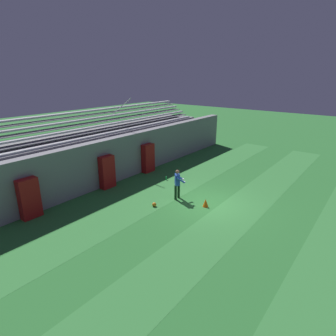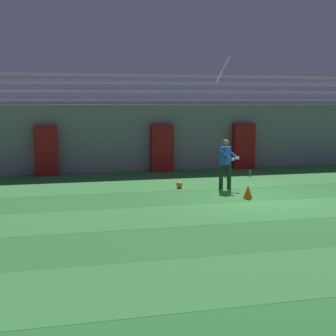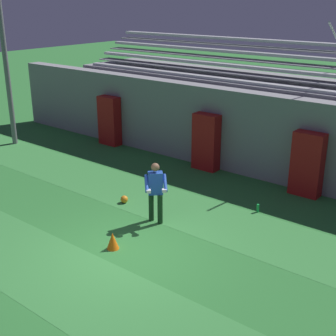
% 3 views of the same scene
% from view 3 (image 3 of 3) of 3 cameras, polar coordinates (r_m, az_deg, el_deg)
% --- Properties ---
extents(ground_plane, '(80.00, 80.00, 0.00)m').
position_cam_3_polar(ground_plane, '(11.22, -5.04, -10.39)').
color(ground_plane, '#2D7533').
extents(turf_stripe_mid, '(28.00, 2.20, 0.01)m').
position_cam_3_polar(turf_stripe_mid, '(10.31, -11.35, -13.78)').
color(turf_stripe_mid, '#38843D').
rests_on(turf_stripe_mid, ground).
extents(turf_stripe_far, '(28.00, 2.20, 0.01)m').
position_cam_3_polar(turf_stripe_far, '(13.12, 3.36, -5.55)').
color(turf_stripe_far, '#38843D').
rests_on(turf_stripe_far, ground).
extents(back_wall, '(24.00, 0.60, 2.80)m').
position_cam_3_polar(back_wall, '(15.63, 11.40, 3.83)').
color(back_wall, gray).
rests_on(back_wall, ground).
extents(padding_pillar_gate_left, '(0.92, 0.44, 1.96)m').
position_cam_3_polar(padding_pillar_gate_left, '(16.17, 4.67, 3.18)').
color(padding_pillar_gate_left, maroon).
rests_on(padding_pillar_gate_left, ground).
extents(padding_pillar_gate_right, '(0.92, 0.44, 1.96)m').
position_cam_3_polar(padding_pillar_gate_right, '(14.57, 16.61, 0.44)').
color(padding_pillar_gate_right, maroon).
rests_on(padding_pillar_gate_right, ground).
extents(padding_pillar_far_left, '(0.92, 0.44, 1.96)m').
position_cam_3_polar(padding_pillar_far_left, '(19.08, -7.15, 5.74)').
color(padding_pillar_far_left, maroon).
rests_on(padding_pillar_far_left, ground).
extents(bleacher_stand, '(18.00, 3.35, 5.03)m').
position_cam_3_polar(bleacher_stand, '(17.35, 14.51, 5.54)').
color(bleacher_stand, gray).
rests_on(bleacher_stand, ground).
extents(goalkeeper, '(0.74, 0.74, 1.67)m').
position_cam_3_polar(goalkeeper, '(12.25, -1.53, -2.59)').
color(goalkeeper, '#143319').
rests_on(goalkeeper, ground).
extents(soccer_ball, '(0.22, 0.22, 0.22)m').
position_cam_3_polar(soccer_ball, '(13.78, -5.36, -3.82)').
color(soccer_ball, orange).
rests_on(soccer_ball, ground).
extents(traffic_cone, '(0.30, 0.30, 0.42)m').
position_cam_3_polar(traffic_cone, '(11.37, -6.76, -8.80)').
color(traffic_cone, orange).
rests_on(traffic_cone, ground).
extents(water_bottle, '(0.07, 0.07, 0.24)m').
position_cam_3_polar(water_bottle, '(13.38, 10.89, -4.83)').
color(water_bottle, green).
rests_on(water_bottle, ground).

